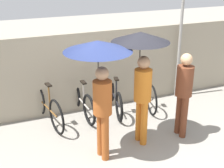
{
  "coord_description": "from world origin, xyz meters",
  "views": [
    {
      "loc": [
        -2.14,
        -4.16,
        3.27
      ],
      "look_at": [
        0.01,
        1.11,
        1.0
      ],
      "focal_mm": 50.0,
      "sensor_mm": 36.0,
      "label": 1
    }
  ],
  "objects_px": {
    "parked_bicycle_2": "(115,96)",
    "pedestrian_leading": "(99,65)",
    "pedestrian_trailing": "(184,89)",
    "parked_bicycle_1": "(81,100)",
    "parked_bicycle_3": "(145,90)",
    "parked_bicycle_0": "(47,106)",
    "pedestrian_center": "(141,57)"
  },
  "relations": [
    {
      "from": "parked_bicycle_1",
      "to": "parked_bicycle_2",
      "type": "height_order",
      "value": "parked_bicycle_2"
    },
    {
      "from": "parked_bicycle_3",
      "to": "pedestrian_trailing",
      "type": "distance_m",
      "value": 1.62
    },
    {
      "from": "parked_bicycle_1",
      "to": "parked_bicycle_3",
      "type": "distance_m",
      "value": 1.56
    },
    {
      "from": "parked_bicycle_1",
      "to": "parked_bicycle_3",
      "type": "relative_size",
      "value": 0.98
    },
    {
      "from": "parked_bicycle_1",
      "to": "pedestrian_leading",
      "type": "bearing_deg",
      "value": 172.79
    },
    {
      "from": "parked_bicycle_2",
      "to": "parked_bicycle_0",
      "type": "bearing_deg",
      "value": 102.96
    },
    {
      "from": "parked_bicycle_0",
      "to": "parked_bicycle_2",
      "type": "xyz_separation_m",
      "value": [
        1.56,
        0.02,
        -0.04
      ]
    },
    {
      "from": "pedestrian_leading",
      "to": "pedestrian_center",
      "type": "xyz_separation_m",
      "value": [
        0.85,
        0.18,
        -0.01
      ]
    },
    {
      "from": "parked_bicycle_2",
      "to": "pedestrian_center",
      "type": "distance_m",
      "value": 1.9
    },
    {
      "from": "parked_bicycle_0",
      "to": "parked_bicycle_1",
      "type": "xyz_separation_m",
      "value": [
        0.78,
        0.07,
        -0.03
      ]
    },
    {
      "from": "parked_bicycle_0",
      "to": "parked_bicycle_1",
      "type": "relative_size",
      "value": 1.07
    },
    {
      "from": "parked_bicycle_1",
      "to": "pedestrian_center",
      "type": "relative_size",
      "value": 0.77
    },
    {
      "from": "parked_bicycle_3",
      "to": "pedestrian_leading",
      "type": "distance_m",
      "value": 2.64
    },
    {
      "from": "parked_bicycle_0",
      "to": "pedestrian_center",
      "type": "relative_size",
      "value": 0.83
    },
    {
      "from": "parked_bicycle_2",
      "to": "parked_bicycle_3",
      "type": "relative_size",
      "value": 1.0
    },
    {
      "from": "parked_bicycle_1",
      "to": "pedestrian_leading",
      "type": "xyz_separation_m",
      "value": [
        -0.14,
        -1.59,
        1.33
      ]
    },
    {
      "from": "parked_bicycle_0",
      "to": "pedestrian_trailing",
      "type": "distance_m",
      "value": 2.86
    },
    {
      "from": "pedestrian_leading",
      "to": "pedestrian_trailing",
      "type": "relative_size",
      "value": 1.24
    },
    {
      "from": "pedestrian_leading",
      "to": "pedestrian_center",
      "type": "relative_size",
      "value": 0.99
    },
    {
      "from": "pedestrian_leading",
      "to": "parked_bicycle_2",
      "type": "bearing_deg",
      "value": 52.87
    },
    {
      "from": "parked_bicycle_2",
      "to": "pedestrian_leading",
      "type": "height_order",
      "value": "pedestrian_leading"
    },
    {
      "from": "pedestrian_center",
      "to": "parked_bicycle_3",
      "type": "bearing_deg",
      "value": 54.21
    },
    {
      "from": "parked_bicycle_1",
      "to": "pedestrian_leading",
      "type": "relative_size",
      "value": 0.78
    },
    {
      "from": "parked_bicycle_0",
      "to": "pedestrian_center",
      "type": "distance_m",
      "value": 2.39
    },
    {
      "from": "parked_bicycle_2",
      "to": "pedestrian_trailing",
      "type": "distance_m",
      "value": 1.82
    },
    {
      "from": "parked_bicycle_3",
      "to": "pedestrian_leading",
      "type": "relative_size",
      "value": 0.8
    },
    {
      "from": "pedestrian_center",
      "to": "pedestrian_trailing",
      "type": "height_order",
      "value": "pedestrian_center"
    },
    {
      "from": "parked_bicycle_1",
      "to": "parked_bicycle_2",
      "type": "bearing_deg",
      "value": -96.15
    },
    {
      "from": "parked_bicycle_1",
      "to": "pedestrian_leading",
      "type": "height_order",
      "value": "pedestrian_leading"
    },
    {
      "from": "parked_bicycle_2",
      "to": "pedestrian_center",
      "type": "xyz_separation_m",
      "value": [
        -0.06,
        -1.36,
        1.33
      ]
    },
    {
      "from": "pedestrian_trailing",
      "to": "parked_bicycle_0",
      "type": "bearing_deg",
      "value": 149.09
    },
    {
      "from": "pedestrian_center",
      "to": "parked_bicycle_1",
      "type": "bearing_deg",
      "value": 113.27
    }
  ]
}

